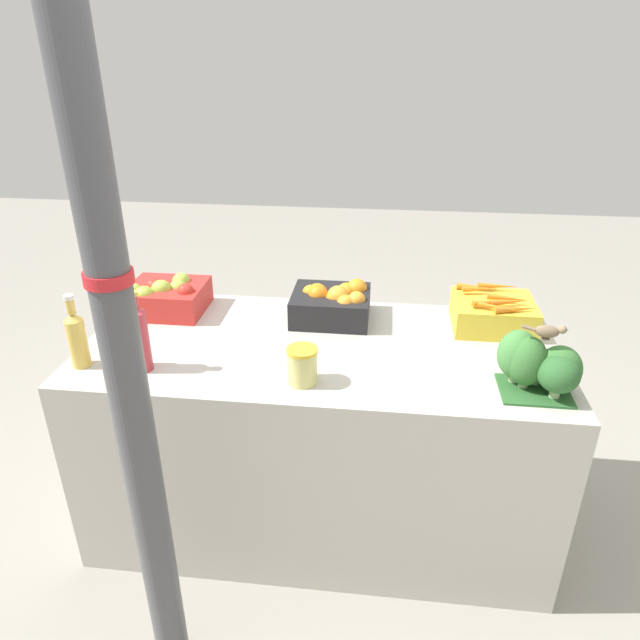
% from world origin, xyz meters
% --- Properties ---
extents(ground_plane, '(10.00, 10.00, 0.00)m').
position_xyz_m(ground_plane, '(0.00, 0.00, 0.00)').
color(ground_plane, gray).
extents(market_table, '(1.75, 0.81, 0.81)m').
position_xyz_m(market_table, '(0.00, 0.00, 0.41)').
color(market_table, '#B7B2A8').
rests_on(market_table, ground_plane).
extents(support_pole, '(0.11, 0.11, 2.70)m').
position_xyz_m(support_pole, '(-0.39, -0.72, 1.35)').
color(support_pole, '#4C4C51').
rests_on(support_pole, ground_plane).
extents(apple_crate, '(0.31, 0.27, 0.15)m').
position_xyz_m(apple_crate, '(-0.66, 0.22, 0.88)').
color(apple_crate, red).
rests_on(apple_crate, market_table).
extents(orange_crate, '(0.31, 0.27, 0.15)m').
position_xyz_m(orange_crate, '(0.02, 0.22, 0.89)').
color(orange_crate, black).
rests_on(orange_crate, market_table).
extents(carrot_crate, '(0.31, 0.27, 0.15)m').
position_xyz_m(carrot_crate, '(0.65, 0.22, 0.88)').
color(carrot_crate, gold).
rests_on(carrot_crate, market_table).
extents(broccoli_pile, '(0.25, 0.21, 0.19)m').
position_xyz_m(broccoli_pile, '(0.72, -0.22, 0.91)').
color(broccoli_pile, '#2D602D').
rests_on(broccoli_pile, market_table).
extents(juice_bottle_golden, '(0.06, 0.06, 0.26)m').
position_xyz_m(juice_bottle_golden, '(-0.80, -0.25, 0.92)').
color(juice_bottle_golden, gold).
rests_on(juice_bottle_golden, market_table).
extents(juice_bottle_cloudy, '(0.06, 0.06, 0.30)m').
position_xyz_m(juice_bottle_cloudy, '(-0.68, -0.25, 0.94)').
color(juice_bottle_cloudy, beige).
rests_on(juice_bottle_cloudy, market_table).
extents(juice_bottle_ruby, '(0.06, 0.06, 0.29)m').
position_xyz_m(juice_bottle_ruby, '(-0.58, -0.25, 0.94)').
color(juice_bottle_ruby, '#B2333D').
rests_on(juice_bottle_ruby, market_table).
extents(pickle_jar, '(0.10, 0.10, 0.13)m').
position_xyz_m(pickle_jar, '(-0.03, -0.27, 0.88)').
color(pickle_jar, '#D1CC75').
rests_on(pickle_jar, market_table).
extents(sparrow_bird, '(0.14, 0.05, 0.05)m').
position_xyz_m(sparrow_bird, '(0.73, -0.24, 1.03)').
color(sparrow_bird, '#4C3D2D').
rests_on(sparrow_bird, broccoli_pile).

